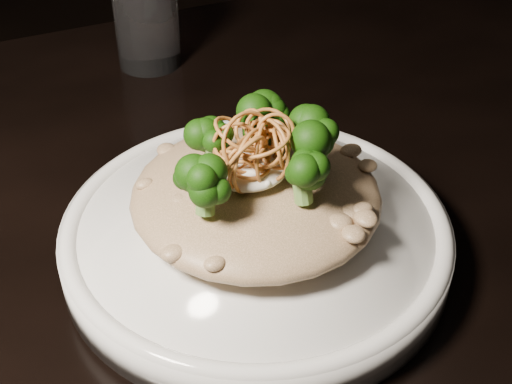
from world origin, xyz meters
TOP-DOWN VIEW (x-y plane):
  - table at (0.00, 0.00)m, footprint 1.10×0.80m
  - plate at (0.06, -0.03)m, footprint 0.27×0.27m
  - risotto at (0.07, -0.03)m, footprint 0.17×0.17m
  - broccoli at (0.06, -0.03)m, footprint 0.11×0.11m
  - cheese at (0.06, -0.03)m, footprint 0.05×0.05m
  - shallots at (0.06, -0.03)m, footprint 0.06×0.06m
  - drinking_glass at (0.09, 0.28)m, footprint 0.08×0.08m

SIDE VIEW (x-z plane):
  - table at x=0.00m, z-range 0.29..1.04m
  - plate at x=0.06m, z-range 0.75..0.78m
  - risotto at x=0.07m, z-range 0.78..0.82m
  - drinking_glass at x=0.09m, z-range 0.75..0.86m
  - cheese at x=0.06m, z-range 0.82..0.83m
  - broccoli at x=0.06m, z-range 0.82..0.86m
  - shallots at x=0.06m, z-range 0.83..0.87m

